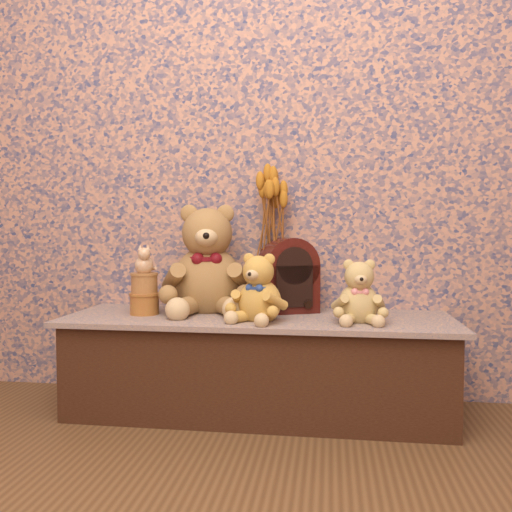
{
  "coord_description": "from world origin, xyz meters",
  "views": [
    {
      "loc": [
        0.28,
        -0.78,
        0.73
      ],
      "look_at": [
        0.0,
        1.2,
        0.62
      ],
      "focal_mm": 36.81,
      "sensor_mm": 36.0,
      "label": 1
    }
  ],
  "objects_px": {
    "teddy_small": "(359,288)",
    "biscuit_tin_lower": "(145,304)",
    "teddy_medium": "(260,284)",
    "teddy_large": "(208,254)",
    "ceramic_vase": "(273,284)",
    "cat_figurine": "(144,259)",
    "cathedral_radio": "(288,275)"
  },
  "relations": [
    {
      "from": "cathedral_radio",
      "to": "ceramic_vase",
      "type": "xyz_separation_m",
      "value": [
        -0.07,
        0.03,
        -0.04
      ]
    },
    {
      "from": "teddy_medium",
      "to": "cat_figurine",
      "type": "height_order",
      "value": "cat_figurine"
    },
    {
      "from": "teddy_medium",
      "to": "biscuit_tin_lower",
      "type": "bearing_deg",
      "value": -170.28
    },
    {
      "from": "teddy_large",
      "to": "cathedral_radio",
      "type": "distance_m",
      "value": 0.35
    },
    {
      "from": "teddy_small",
      "to": "teddy_large",
      "type": "bearing_deg",
      "value": 160.46
    },
    {
      "from": "teddy_small",
      "to": "cat_figurine",
      "type": "height_order",
      "value": "cat_figurine"
    },
    {
      "from": "teddy_small",
      "to": "cathedral_radio",
      "type": "xyz_separation_m",
      "value": [
        -0.28,
        0.2,
        0.03
      ]
    },
    {
      "from": "teddy_large",
      "to": "cathedral_radio",
      "type": "relative_size",
      "value": 1.55
    },
    {
      "from": "ceramic_vase",
      "to": "biscuit_tin_lower",
      "type": "xyz_separation_m",
      "value": [
        -0.5,
        -0.18,
        -0.07
      ]
    },
    {
      "from": "ceramic_vase",
      "to": "cat_figurine",
      "type": "bearing_deg",
      "value": -160.43
    },
    {
      "from": "biscuit_tin_lower",
      "to": "cathedral_radio",
      "type": "bearing_deg",
      "value": 14.86
    },
    {
      "from": "teddy_small",
      "to": "cathedral_radio",
      "type": "relative_size",
      "value": 0.81
    },
    {
      "from": "teddy_medium",
      "to": "teddy_small",
      "type": "xyz_separation_m",
      "value": [
        0.37,
        0.02,
        -0.01
      ]
    },
    {
      "from": "teddy_large",
      "to": "ceramic_vase",
      "type": "bearing_deg",
      "value": 2.31
    },
    {
      "from": "teddy_large",
      "to": "teddy_small",
      "type": "relative_size",
      "value": 1.92
    },
    {
      "from": "teddy_small",
      "to": "cat_figurine",
      "type": "relative_size",
      "value": 2.11
    },
    {
      "from": "teddy_small",
      "to": "cathedral_radio",
      "type": "distance_m",
      "value": 0.35
    },
    {
      "from": "teddy_medium",
      "to": "ceramic_vase",
      "type": "bearing_deg",
      "value": 103.52
    },
    {
      "from": "teddy_large",
      "to": "teddy_medium",
      "type": "height_order",
      "value": "teddy_large"
    },
    {
      "from": "teddy_small",
      "to": "biscuit_tin_lower",
      "type": "relative_size",
      "value": 2.15
    },
    {
      "from": "ceramic_vase",
      "to": "cathedral_radio",
      "type": "bearing_deg",
      "value": -23.18
    },
    {
      "from": "teddy_small",
      "to": "cat_figurine",
      "type": "xyz_separation_m",
      "value": [
        -0.84,
        0.05,
        0.1
      ]
    },
    {
      "from": "teddy_large",
      "to": "teddy_medium",
      "type": "distance_m",
      "value": 0.33
    },
    {
      "from": "biscuit_tin_lower",
      "to": "ceramic_vase",
      "type": "bearing_deg",
      "value": 19.57
    },
    {
      "from": "teddy_medium",
      "to": "ceramic_vase",
      "type": "distance_m",
      "value": 0.26
    },
    {
      "from": "cathedral_radio",
      "to": "teddy_small",
      "type": "bearing_deg",
      "value": -58.86
    },
    {
      "from": "teddy_medium",
      "to": "teddy_large",
      "type": "bearing_deg",
      "value": 160.96
    },
    {
      "from": "teddy_small",
      "to": "biscuit_tin_lower",
      "type": "distance_m",
      "value": 0.85
    },
    {
      "from": "teddy_large",
      "to": "teddy_small",
      "type": "distance_m",
      "value": 0.64
    },
    {
      "from": "teddy_medium",
      "to": "cathedral_radio",
      "type": "xyz_separation_m",
      "value": [
        0.09,
        0.23,
        0.02
      ]
    },
    {
      "from": "ceramic_vase",
      "to": "teddy_medium",
      "type": "bearing_deg",
      "value": -95.2
    },
    {
      "from": "biscuit_tin_lower",
      "to": "cat_figurine",
      "type": "relative_size",
      "value": 0.98
    }
  ]
}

